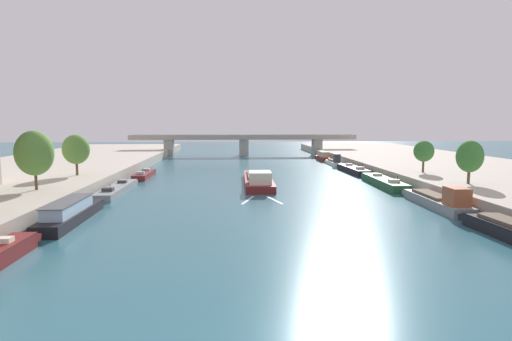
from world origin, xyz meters
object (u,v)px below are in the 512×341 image
at_px(moored_boat_left_near, 117,189).
at_px(moored_boat_right_far, 384,182).
at_px(moored_boat_right_second, 322,156).
at_px(tree_right_second, 424,151).
at_px(bridge_far, 244,142).
at_px(moored_boat_right_upstream, 439,200).
at_px(moored_boat_left_gap_after, 71,213).
at_px(barge_midriver, 258,179).
at_px(moored_boat_left_downstream, 144,174).
at_px(tree_left_distant, 34,153).
at_px(tree_right_distant, 470,156).
at_px(tree_left_far, 76,149).
at_px(moored_boat_right_downstream, 334,162).
at_px(moored_boat_right_gap_after, 353,170).

relative_size(moored_boat_left_near, moored_boat_right_far, 1.00).
height_order(moored_boat_right_second, tree_right_second, tree_right_second).
height_order(moored_boat_right_far, bridge_far, bridge_far).
bearing_deg(moored_boat_right_upstream, moored_boat_left_gap_after, -173.80).
distance_m(barge_midriver, moored_boat_left_downstream, 23.86).
xyz_separation_m(moored_boat_left_near, moored_boat_right_upstream, (42.75, -13.72, 0.42)).
height_order(moored_boat_left_near, moored_boat_right_upstream, moored_boat_right_upstream).
relative_size(barge_midriver, moored_boat_left_downstream, 1.77).
distance_m(moored_boat_left_gap_after, tree_left_distant, 12.56).
bearing_deg(moored_boat_left_downstream, moored_boat_right_second, 37.61).
bearing_deg(moored_boat_right_upstream, bridge_far, 104.96).
bearing_deg(tree_right_distant, tree_left_far, 167.67).
bearing_deg(moored_boat_left_downstream, tree_right_second, -14.52).
relative_size(moored_boat_right_upstream, moored_boat_right_downstream, 1.47).
height_order(moored_boat_left_near, moored_boat_right_far, moored_boat_right_far).
relative_size(barge_midriver, tree_right_second, 4.15).
relative_size(barge_midriver, moored_boat_left_near, 1.33).
bearing_deg(moored_boat_left_gap_after, moored_boat_right_far, 27.61).
bearing_deg(barge_midriver, tree_left_distant, -150.44).
bearing_deg(tree_left_far, tree_left_distant, -89.36).
relative_size(moored_boat_right_second, bridge_far, 0.16).
bearing_deg(moored_boat_left_near, tree_left_far, 149.19).
bearing_deg(tree_left_far, moored_boat_left_downstream, 59.05).
bearing_deg(bridge_far, tree_right_distant, -69.16).
height_order(barge_midriver, tree_right_distant, tree_right_distant).
xyz_separation_m(moored_boat_left_near, moored_boat_left_downstream, (0.51, 17.44, 0.01)).
height_order(moored_boat_left_downstream, tree_right_second, tree_right_second).
xyz_separation_m(moored_boat_left_downstream, tree_left_distant, (-7.68, -27.31, 6.19)).
height_order(moored_boat_left_near, tree_left_far, tree_left_far).
xyz_separation_m(moored_boat_right_upstream, moored_boat_right_gap_after, (-0.14, 35.30, -0.30)).
bearing_deg(moored_boat_right_gap_after, moored_boat_left_near, -153.15).
height_order(barge_midriver, tree_left_far, tree_left_far).
bearing_deg(moored_boat_right_second, moored_boat_right_gap_after, -89.59).
height_order(moored_boat_right_downstream, tree_left_distant, tree_left_distant).
bearing_deg(moored_boat_right_far, tree_right_distant, -58.05).
xyz_separation_m(moored_boat_right_second, tree_right_distant, (7.34, -57.82, 4.84)).
xyz_separation_m(barge_midriver, moored_boat_right_upstream, (21.03, -20.23, 0.04)).
bearing_deg(tree_right_distant, moored_boat_right_upstream, -141.30).
bearing_deg(moored_boat_left_gap_after, tree_left_far, 108.15).
height_order(moored_boat_right_downstream, moored_boat_right_second, moored_boat_right_downstream).
distance_m(moored_boat_left_gap_after, moored_boat_right_far, 47.68).
xyz_separation_m(moored_boat_left_gap_after, moored_boat_left_near, (-0.12, 18.36, -0.50)).
bearing_deg(tree_left_far, moored_boat_right_gap_after, 19.01).
xyz_separation_m(moored_boat_left_gap_after, tree_right_distant, (49.64, 10.25, 4.85)).
bearing_deg(tree_left_distant, barge_midriver, 29.56).
bearing_deg(tree_right_second, moored_boat_right_far, -171.83).
bearing_deg(barge_midriver, bridge_far, 90.45).
xyz_separation_m(barge_midriver, bridge_far, (-0.48, 60.30, 3.37)).
relative_size(moored_boat_right_gap_after, tree_right_second, 2.87).
bearing_deg(moored_boat_left_near, tree_right_second, 5.49).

